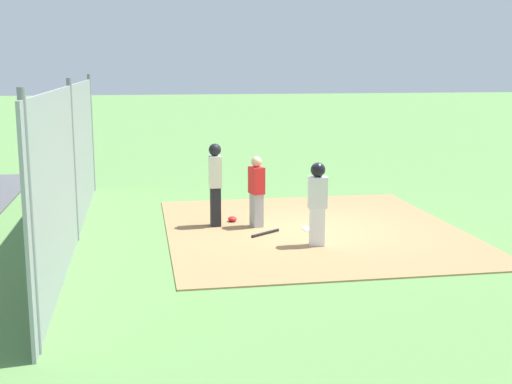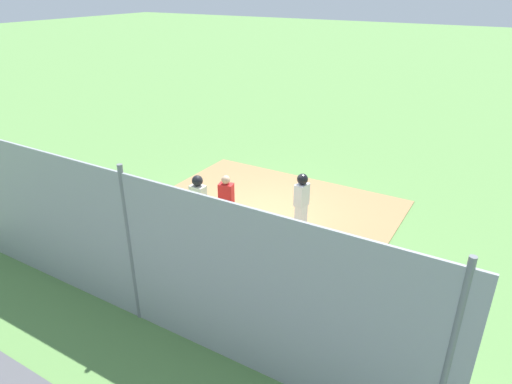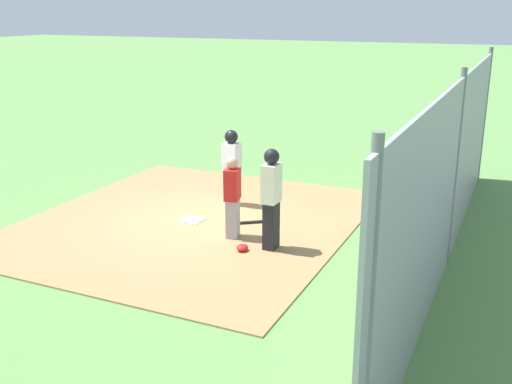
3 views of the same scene
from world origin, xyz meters
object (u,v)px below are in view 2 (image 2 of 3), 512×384
(home_plate, at_px, (263,215))
(catcher, at_px, (226,202))
(runner, at_px, (302,199))
(catcher_mask, at_px, (201,229))
(umpire, at_px, (199,207))
(baseball_bat, at_px, (252,233))

(home_plate, relative_size, catcher, 0.28)
(runner, bearing_deg, catcher_mask, 40.53)
(umpire, xyz_separation_m, catcher_mask, (-0.33, 0.42, -0.93))
(umpire, relative_size, runner, 1.11)
(catcher, relative_size, baseball_bat, 1.95)
(home_plate, distance_m, catcher_mask, 1.95)
(umpire, distance_m, baseball_bat, 1.68)
(home_plate, bearing_deg, catcher, -111.43)
(catcher, bearing_deg, catcher_mask, 116.29)
(runner, xyz_separation_m, baseball_bat, (-1.03, -0.86, -0.94))
(catcher, distance_m, baseball_bat, 1.10)
(catcher, distance_m, runner, 2.02)
(home_plate, bearing_deg, baseball_bat, -75.49)
(runner, bearing_deg, baseball_bat, 49.61)
(catcher_mask, bearing_deg, umpire, -52.34)
(runner, relative_size, baseball_bat, 2.07)
(catcher_mask, bearing_deg, catcher, 40.03)
(baseball_bat, bearing_deg, catcher_mask, 76.21)
(home_plate, distance_m, umpire, 2.40)
(catcher, xyz_separation_m, umpire, (-0.24, -0.90, 0.17))
(runner, xyz_separation_m, catcher_mask, (-2.35, -1.39, -0.91))
(umpire, bearing_deg, baseball_bat, -45.56)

